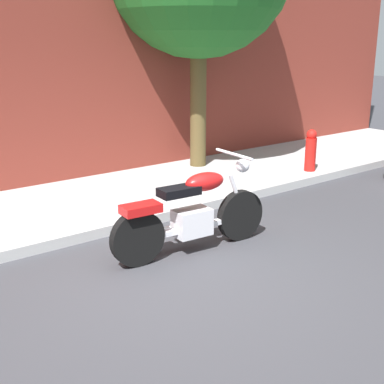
# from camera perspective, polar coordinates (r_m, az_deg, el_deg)

# --- Properties ---
(ground_plane) EXTENTS (60.00, 60.00, 0.00)m
(ground_plane) POSITION_cam_1_polar(r_m,az_deg,el_deg) (5.73, -1.61, -9.07)
(ground_plane) COLOR #38383D
(sidewalk) EXTENTS (18.73, 2.47, 0.14)m
(sidewalk) POSITION_cam_1_polar(r_m,az_deg,el_deg) (7.90, -13.34, -1.67)
(sidewalk) COLOR #ABABAB
(sidewalk) RESTS_ON ground
(motorcycle) EXTENTS (2.11, 0.70, 1.15)m
(motorcycle) POSITION_cam_1_polar(r_m,az_deg,el_deg) (6.16, -0.04, -2.46)
(motorcycle) COLOR black
(motorcycle) RESTS_ON ground
(fire_hydrant) EXTENTS (0.20, 0.20, 0.91)m
(fire_hydrant) POSITION_cam_1_polar(r_m,az_deg,el_deg) (9.73, 12.89, 4.11)
(fire_hydrant) COLOR red
(fire_hydrant) RESTS_ON ground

